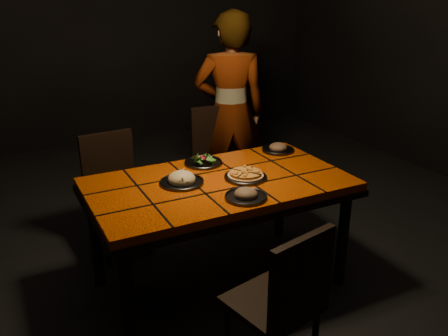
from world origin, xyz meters
name	(u,v)px	position (x,y,z in m)	size (l,w,h in m)	color
room_shell	(218,58)	(0.00, 0.00, 1.50)	(6.04, 7.04, 3.08)	black
dining_table	(219,192)	(0.00, 0.00, 0.67)	(1.62, 0.92, 0.75)	#E54F07
chair_near	(284,298)	(-0.10, -0.90, 0.49)	(0.47, 0.47, 0.86)	black
chair_far_left	(114,184)	(-0.47, 0.82, 0.50)	(0.43, 0.43, 0.88)	black
chair_far_right	(219,154)	(0.50, 0.99, 0.53)	(0.45, 0.45, 0.93)	black
diner	(230,112)	(0.66, 1.11, 0.86)	(0.63, 0.41, 1.72)	brown
plate_pizza	(246,176)	(0.17, -0.05, 0.77)	(0.31, 0.31, 0.04)	#37373C
plate_pasta	(182,180)	(-0.23, 0.06, 0.77)	(0.27, 0.27, 0.09)	#37373C
plate_salad	(203,160)	(0.04, 0.31, 0.78)	(0.26, 0.26, 0.07)	#37373C
plate_mushroom_a	(246,195)	(0.02, -0.31, 0.77)	(0.24, 0.24, 0.08)	#37373C
plate_mushroom_b	(278,148)	(0.64, 0.31, 0.77)	(0.24, 0.24, 0.08)	#37373C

